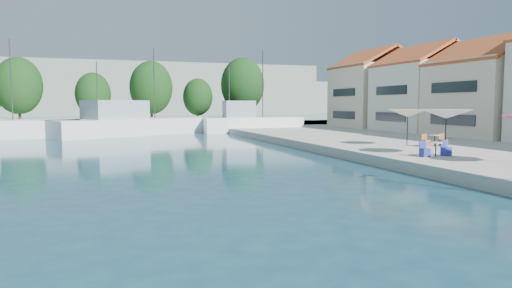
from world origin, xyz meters
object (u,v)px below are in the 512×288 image
object	(u,v)px
trawler_03	(136,125)
umbrella_cream	(408,113)
trawler_04	(251,123)
umbrella_white	(446,114)

from	to	relation	value
trawler_03	umbrella_cream	distance (m)	31.13
trawler_04	umbrella_white	bearing A→B (deg)	-86.17
trawler_04	trawler_03	bearing A→B (deg)	-177.98
umbrella_white	umbrella_cream	xyz separation A→B (m)	(1.58, 5.39, -0.07)
trawler_03	trawler_04	distance (m)	13.48
umbrella_white	umbrella_cream	bearing A→B (deg)	73.66
trawler_04	umbrella_cream	size ratio (longest dim) A/B	4.54
trawler_03	trawler_04	world-z (taller)	same
trawler_03	trawler_04	xyz separation A→B (m)	(13.48, -0.11, 0.01)
trawler_04	umbrella_cream	distance (m)	26.81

